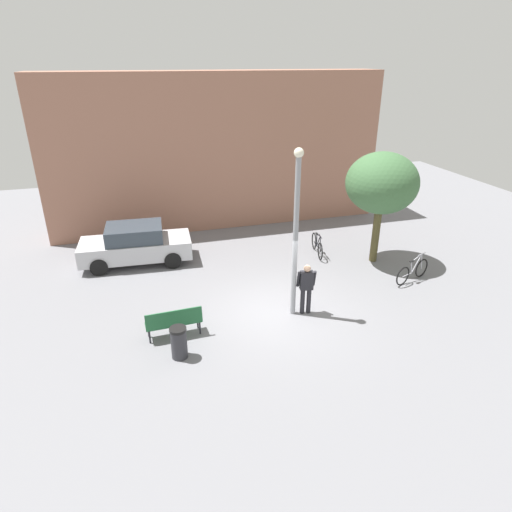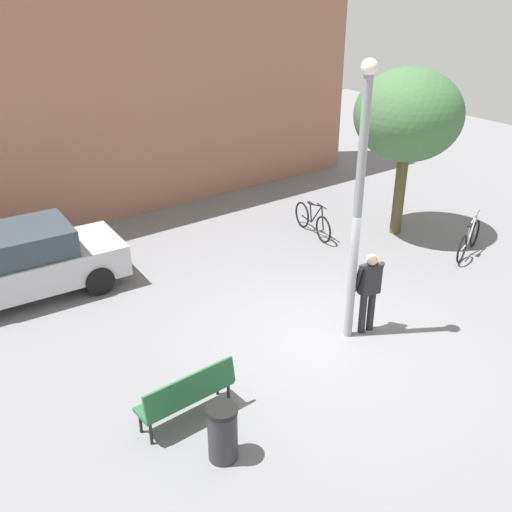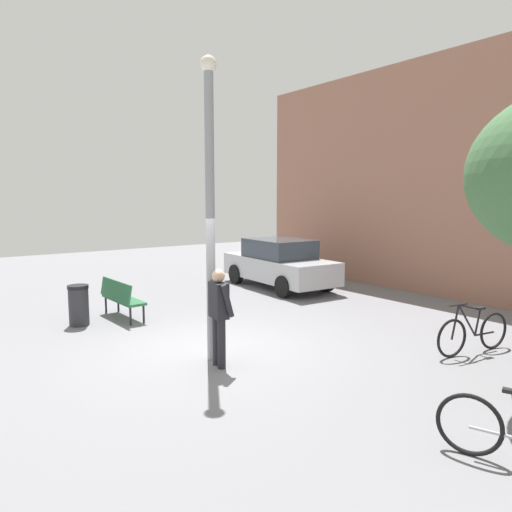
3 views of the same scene
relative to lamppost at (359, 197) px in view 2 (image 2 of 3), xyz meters
name	(u,v)px [view 2 (image 2 of 3)]	position (x,y,z in m)	size (l,w,h in m)	color
ground_plane	(323,336)	(-0.42, 0.24, -2.85)	(36.00, 36.00, 0.00)	slate
building_facade	(116,87)	(-0.42, 9.02, 0.60)	(15.32, 2.00, 6.90)	#9E6B56
lamppost	(359,197)	(0.00, 0.00, 0.00)	(0.28, 0.28, 5.18)	gray
person_by_lamppost	(369,288)	(0.39, -0.08, -1.89)	(0.62, 0.35, 1.67)	#232328
park_bench	(188,393)	(-3.72, -0.27, -2.31)	(1.62, 0.55, 0.92)	#236038
plaza_tree	(408,116)	(4.48, 2.81, 0.28)	(2.68, 2.68, 4.30)	brown
bicycle_black	(313,221)	(2.59, 4.03, -2.47)	(0.38, 1.79, 0.97)	black
bicycle_silver	(469,240)	(4.92, 0.85, -2.47)	(1.72, 0.67, 0.97)	black
parked_car_silver	(23,263)	(-4.54, 5.26, -2.08)	(4.30, 2.02, 1.55)	#B7B7BC
trash_bin	(223,433)	(-3.71, -1.23, -2.39)	(0.46, 0.46, 0.91)	#2D2D33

